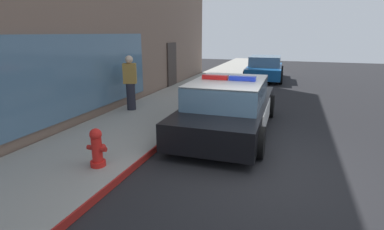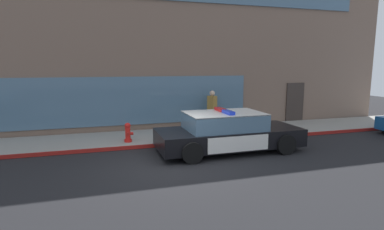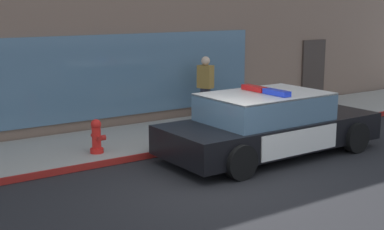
# 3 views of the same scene
# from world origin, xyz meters

# --- Properties ---
(ground) EXTENTS (48.00, 48.00, 0.00)m
(ground) POSITION_xyz_m (0.00, 0.00, 0.00)
(ground) COLOR black
(sidewalk) EXTENTS (48.00, 2.63, 0.15)m
(sidewalk) POSITION_xyz_m (0.00, 3.50, 0.07)
(sidewalk) COLOR gray
(sidewalk) RESTS_ON ground
(curb_red_paint) EXTENTS (28.80, 0.04, 0.14)m
(curb_red_paint) POSITION_xyz_m (0.00, 2.17, 0.08)
(curb_red_paint) COLOR maroon
(curb_red_paint) RESTS_ON ground
(storefront_building) EXTENTS (24.55, 10.94, 8.73)m
(storefront_building) POSITION_xyz_m (0.31, 10.29, 4.36)
(storefront_building) COLOR #7A6051
(storefront_building) RESTS_ON ground
(police_cruiser) EXTENTS (5.05, 2.20, 1.49)m
(police_cruiser) POSITION_xyz_m (2.29, 0.99, 0.68)
(police_cruiser) COLOR black
(police_cruiser) RESTS_ON ground
(fire_hydrant) EXTENTS (0.34, 0.39, 0.73)m
(fire_hydrant) POSITION_xyz_m (-0.98, 2.74, 0.50)
(fire_hydrant) COLOR red
(fire_hydrant) RESTS_ON sidewalk
(pedestrian_on_sidewalk) EXTENTS (0.39, 0.47, 1.71)m
(pedestrian_on_sidewalk) POSITION_xyz_m (2.94, 4.28, 1.01)
(pedestrian_on_sidewalk) COLOR #23232D
(pedestrian_on_sidewalk) RESTS_ON sidewalk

